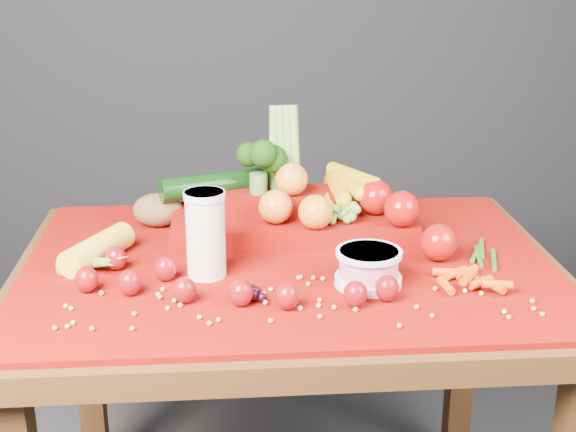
{
  "coord_description": "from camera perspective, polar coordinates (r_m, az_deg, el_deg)",
  "views": [
    {
      "loc": [
        -0.12,
        -1.48,
        1.38
      ],
      "look_at": [
        0.0,
        0.02,
        0.85
      ],
      "focal_mm": 50.0,
      "sensor_mm": 36.0,
      "label": 1
    }
  ],
  "objects": [
    {
      "name": "dark_grape_cluster",
      "position": [
        1.44,
        -2.42,
        -5.45
      ],
      "size": [
        0.06,
        0.05,
        0.03
      ],
      "primitive_type": null,
      "color": "black",
      "rests_on": "red_cloth"
    },
    {
      "name": "baby_carrot_pile",
      "position": [
        1.54,
        12.45,
        -4.24
      ],
      "size": [
        0.18,
        0.17,
        0.03
      ],
      "primitive_type": null,
      "color": "#CE4307",
      "rests_on": "red_cloth"
    },
    {
      "name": "yogurt_bowl",
      "position": [
        1.5,
        5.75,
        -3.59
      ],
      "size": [
        0.13,
        0.13,
        0.07
      ],
      "rotation": [
        0.0,
        0.0,
        0.14
      ],
      "color": "silver",
      "rests_on": "red_cloth"
    },
    {
      "name": "corn_ear",
      "position": [
        1.61,
        -13.55,
        -2.96
      ],
      "size": [
        0.24,
        0.26,
        0.06
      ],
      "rotation": [
        0.0,
        0.0,
        1.08
      ],
      "color": "gold",
      "rests_on": "red_cloth"
    },
    {
      "name": "strawberry_scatter",
      "position": [
        1.47,
        -5.37,
        -4.4
      ],
      "size": [
        0.58,
        0.28,
        0.05
      ],
      "color": "maroon",
      "rests_on": "red_cloth"
    },
    {
      "name": "potato",
      "position": [
        1.81,
        -9.24,
        0.43
      ],
      "size": [
        0.11,
        0.08,
        0.08
      ],
      "primitive_type": "ellipsoid",
      "color": "brown",
      "rests_on": "red_cloth"
    },
    {
      "name": "red_cloth",
      "position": [
        1.62,
        0.05,
        -3.38
      ],
      "size": [
        1.05,
        0.75,
        0.01
      ],
      "primitive_type": "cube",
      "color": "#790404",
      "rests_on": "table"
    },
    {
      "name": "milk_glass",
      "position": [
        1.52,
        -5.89,
        -1.07
      ],
      "size": [
        0.08,
        0.08,
        0.17
      ],
      "rotation": [
        0.0,
        0.0,
        0.23
      ],
      "color": "beige",
      "rests_on": "red_cloth"
    },
    {
      "name": "table",
      "position": [
        1.66,
        0.05,
        -6.6
      ],
      "size": [
        1.1,
        0.8,
        0.75
      ],
      "color": "#3D250E",
      "rests_on": "ground"
    },
    {
      "name": "produce_mound",
      "position": [
        1.74,
        0.96,
        0.63
      ],
      "size": [
        0.61,
        0.37,
        0.27
      ],
      "color": "#790404",
      "rests_on": "red_cloth"
    },
    {
      "name": "green_bean_pile",
      "position": [
        1.68,
        13.83,
        -2.66
      ],
      "size": [
        0.14,
        0.12,
        0.01
      ],
      "primitive_type": null,
      "color": "#265D15",
      "rests_on": "red_cloth"
    },
    {
      "name": "soybean_scatter",
      "position": [
        1.43,
        0.69,
        -6.09
      ],
      "size": [
        0.84,
        0.24,
        0.01
      ],
      "primitive_type": null,
      "color": "tan",
      "rests_on": "red_cloth"
    }
  ]
}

